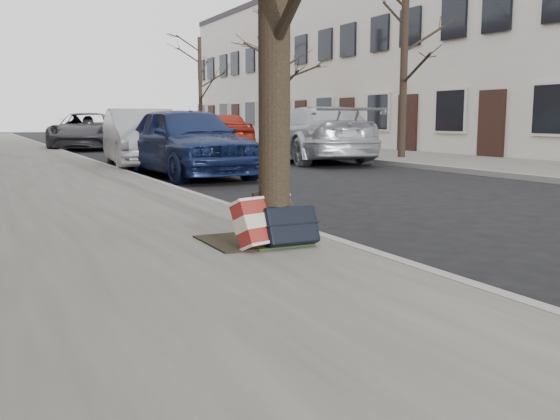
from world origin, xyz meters
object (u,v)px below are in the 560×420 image
suitcase_navy (290,225)px  car_near_mid (142,138)px  suitcase_red (266,222)px  car_near_front (187,141)px

suitcase_navy → car_near_mid: size_ratio=0.11×
suitcase_red → car_near_front: bearing=59.6°
car_near_front → car_near_mid: (-0.24, 2.91, -0.02)m
suitcase_navy → car_near_front: (1.73, 8.16, 0.46)m
car_near_front → suitcase_navy: bearing=-105.2°
suitcase_red → suitcase_navy: 0.22m
suitcase_red → car_near_mid: (1.69, 10.98, 0.41)m
car_near_front → suitcase_red: bearing=-106.6°
suitcase_red → suitcase_navy: (0.20, -0.09, -0.03)m
suitcase_red → suitcase_navy: bearing=-41.2°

